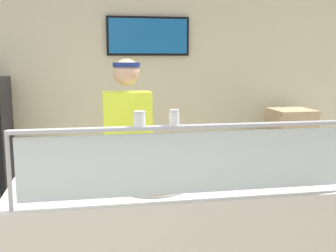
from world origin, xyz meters
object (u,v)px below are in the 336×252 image
Objects in this scene: worker_figure at (128,153)px; pizza_box_stack at (291,121)px; pizza_tray at (153,184)px; pizza_server at (148,182)px; parmesan_shaker at (140,120)px; pepper_flake_shaker at (174,119)px.

worker_figure reaches higher than pizza_box_stack.
pizza_server reaches higher than pizza_tray.
parmesan_shaker is 0.19m from pepper_flake_shaker.
pizza_tray is at bearing -135.87° from pizza_box_stack.
pizza_server is 0.51m from parmesan_shaker.
worker_figure reaches higher than pepper_flake_shaker.
worker_figure is at bearing 97.15° from pizza_tray.
pizza_tray is at bearing 45.73° from pizza_server.
pizza_tray is 0.54m from pepper_flake_shaker.
pepper_flake_shaker is at bearing -49.71° from pizza_server.
worker_figure is (-0.09, 0.74, 0.04)m from pizza_tray.
pizza_tray is 2.60m from pizza_box_stack.
pepper_flake_shaker is 1.12m from worker_figure.
parmesan_shaker is at bearing -91.12° from pizza_server.
pepper_flake_shaker is at bearing -73.52° from pizza_tray.
worker_figure is (0.02, 1.02, -0.42)m from parmesan_shaker.
worker_figure reaches higher than parmesan_shaker.
pizza_box_stack is at bearing 59.76° from pizza_server.
worker_figure is at bearing 99.74° from pepper_flake_shaker.
pepper_flake_shaker is 0.05× the size of worker_figure.
parmesan_shaker is at bearing -91.12° from worker_figure.
pepper_flake_shaker reaches higher than pizza_server.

